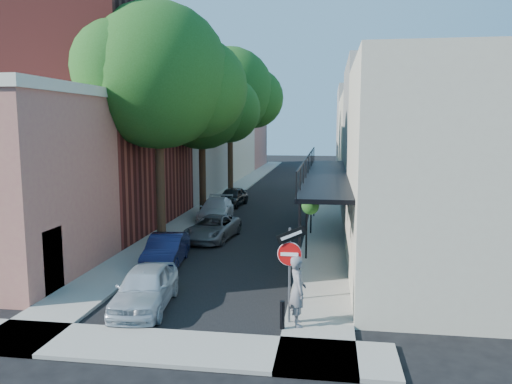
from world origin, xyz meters
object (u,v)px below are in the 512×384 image
(oak_mid, at_px, (208,104))
(sign_post, at_px, (290,258))
(oak_far, at_px, (236,93))
(parked_car_d, at_px, (216,209))
(bollard, at_px, (282,315))
(oak_near, at_px, (168,79))
(parked_car_a, at_px, (145,287))
(parked_car_e, at_px, (232,197))
(pedestrian, at_px, (298,291))
(parked_car_b, at_px, (166,250))
(parked_car_c, at_px, (213,228))

(oak_mid, bearing_deg, sign_post, -69.14)
(oak_far, height_order, parked_car_d, oak_far)
(bollard, distance_m, oak_near, 13.78)
(sign_post, relative_size, oak_mid, 0.29)
(oak_mid, height_order, parked_car_a, oak_mid)
(parked_car_e, relative_size, pedestrian, 1.94)
(bollard, relative_size, oak_mid, 0.08)
(oak_near, height_order, parked_car_b, oak_near)
(bollard, height_order, oak_far, oak_far)
(sign_post, bearing_deg, parked_car_e, 105.55)
(parked_car_c, height_order, pedestrian, pedestrian)
(oak_near, relative_size, parked_car_c, 2.66)
(sign_post, height_order, pedestrian, sign_post)
(bollard, distance_m, pedestrian, 0.80)
(parked_car_e, bearing_deg, bollard, -69.24)
(bollard, xyz_separation_m, pedestrian, (0.40, 0.35, 0.60))
(oak_near, height_order, parked_car_c, oak_near)
(parked_car_d, height_order, parked_car_e, parked_car_e)
(parked_car_a, bearing_deg, parked_car_e, 86.95)
(parked_car_b, xyz_separation_m, parked_car_c, (0.83, 4.83, -0.04))
(parked_car_b, bearing_deg, oak_near, 98.13)
(sign_post, height_order, oak_far, oak_far)
(oak_far, relative_size, parked_car_c, 2.77)
(oak_far, xyz_separation_m, parked_car_a, (1.88, -25.51, -7.58))
(sign_post, height_order, parked_car_d, sign_post)
(oak_near, bearing_deg, oak_far, 89.96)
(parked_car_c, bearing_deg, oak_mid, 111.29)
(oak_near, height_order, parked_car_e, oak_near)
(oak_near, relative_size, oak_far, 0.96)
(oak_mid, distance_m, oak_far, 9.12)
(oak_mid, bearing_deg, bollard, -70.10)
(oak_far, relative_size, parked_car_d, 2.65)
(oak_far, xyz_separation_m, parked_car_c, (1.80, -15.97, -7.66))
(parked_car_b, distance_m, parked_car_c, 4.90)
(parked_car_d, distance_m, parked_car_e, 5.12)
(bollard, height_order, parked_car_e, parked_car_e)
(bollard, xyz_separation_m, parked_car_e, (-5.60, 21.16, 0.14))
(parked_car_c, height_order, parked_car_d, parked_car_d)
(oak_mid, height_order, parked_car_b, oak_mid)
(parked_car_d, bearing_deg, bollard, -74.66)
(parked_car_b, distance_m, pedestrian, 8.08)
(parked_car_d, bearing_deg, oak_far, 90.13)
(parked_car_c, distance_m, parked_car_d, 5.34)
(oak_far, height_order, pedestrian, oak_far)
(oak_far, distance_m, parked_car_d, 13.17)
(parked_car_e, bearing_deg, sign_post, -68.51)
(parked_car_c, xyz_separation_m, parked_car_e, (-1.04, 10.36, 0.07))
(oak_mid, xyz_separation_m, parked_car_a, (1.95, -16.48, -6.38))
(oak_far, relative_size, parked_car_b, 3.08)
(oak_far, bearing_deg, sign_post, -76.09)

